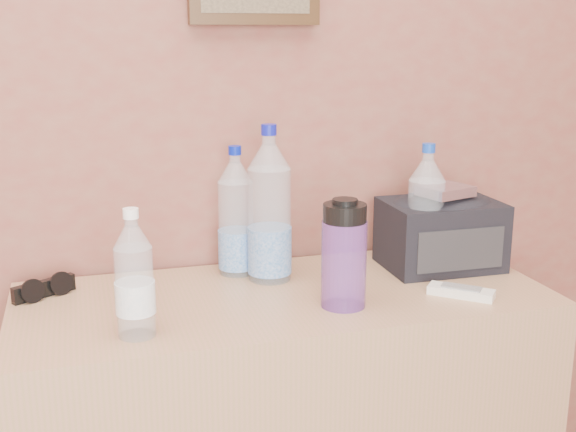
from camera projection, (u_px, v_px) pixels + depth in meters
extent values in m
cylinder|color=white|center=(269.00, 213.00, 1.61)|extent=(0.10, 0.10, 0.31)
cylinder|color=#0F159D|center=(269.00, 130.00, 1.56)|extent=(0.03, 0.03, 0.02)
cylinder|color=silver|center=(236.00, 219.00, 1.66)|extent=(0.08, 0.08, 0.26)
cylinder|color=#06189D|center=(235.00, 150.00, 1.62)|extent=(0.03, 0.03, 0.02)
cylinder|color=white|center=(425.00, 218.00, 1.65)|extent=(0.08, 0.08, 0.27)
cylinder|color=#123EAF|center=(429.00, 148.00, 1.61)|extent=(0.03, 0.03, 0.02)
cylinder|color=white|center=(134.00, 282.00, 1.32)|extent=(0.07, 0.07, 0.21)
cylinder|color=white|center=(131.00, 213.00, 1.28)|extent=(0.03, 0.03, 0.02)
cylinder|color=#6A3A9C|center=(344.00, 264.00, 1.46)|extent=(0.09, 0.09, 0.18)
cylinder|color=black|center=(345.00, 210.00, 1.44)|extent=(0.09, 0.09, 0.05)
cube|color=white|center=(461.00, 292.00, 1.54)|extent=(0.13, 0.13, 0.02)
cube|color=white|center=(445.00, 191.00, 1.66)|extent=(0.13, 0.12, 0.02)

